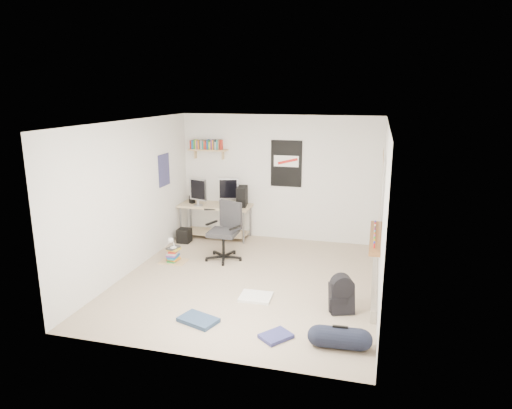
% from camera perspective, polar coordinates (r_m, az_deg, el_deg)
% --- Properties ---
extents(floor, '(4.00, 4.50, 0.01)m').
position_cam_1_polar(floor, '(7.41, -0.95, -9.45)').
color(floor, gray).
rests_on(floor, ground).
extents(ceiling, '(4.00, 4.50, 0.01)m').
position_cam_1_polar(ceiling, '(6.81, -1.03, 10.30)').
color(ceiling, white).
rests_on(ceiling, ground).
extents(back_wall, '(4.00, 0.01, 2.50)m').
position_cam_1_polar(back_wall, '(9.15, 2.88, 3.32)').
color(back_wall, silver).
rests_on(back_wall, ground).
extents(left_wall, '(0.01, 4.50, 2.50)m').
position_cam_1_polar(left_wall, '(7.78, -15.34, 0.92)').
color(left_wall, silver).
rests_on(left_wall, ground).
extents(right_wall, '(0.01, 4.50, 2.50)m').
position_cam_1_polar(right_wall, '(6.75, 15.60, -1.06)').
color(right_wall, silver).
rests_on(right_wall, ground).
extents(desk, '(1.49, 0.72, 0.66)m').
position_cam_1_polar(desk, '(9.40, -5.04, -1.96)').
color(desk, '#CCA88D').
rests_on(desk, floor).
extents(monitor_left, '(0.41, 0.21, 0.43)m').
position_cam_1_polar(monitor_left, '(9.21, -7.24, 0.95)').
color(monitor_left, '#949397').
rests_on(monitor_left, desk).
extents(monitor_right, '(0.40, 0.20, 0.43)m').
position_cam_1_polar(monitor_right, '(9.23, -3.38, 1.05)').
color(monitor_right, '#A4A3A8').
rests_on(monitor_right, desk).
extents(pc_tower, '(0.26, 0.43, 0.42)m').
position_cam_1_polar(pc_tower, '(9.15, -1.76, 0.94)').
color(pc_tower, black).
rests_on(pc_tower, desk).
extents(keyboard, '(0.42, 0.26, 0.02)m').
position_cam_1_polar(keyboard, '(9.07, -5.23, -0.54)').
color(keyboard, black).
rests_on(keyboard, desk).
extents(speaker_left, '(0.12, 0.12, 0.19)m').
position_cam_1_polar(speaker_left, '(9.46, -7.99, 0.54)').
color(speaker_left, black).
rests_on(speaker_left, desk).
extents(speaker_right, '(0.11, 0.11, 0.17)m').
position_cam_1_polar(speaker_right, '(8.92, -2.88, -0.26)').
color(speaker_right, black).
rests_on(speaker_right, desk).
extents(office_chair, '(0.87, 0.87, 1.04)m').
position_cam_1_polar(office_chair, '(8.13, -4.11, -3.59)').
color(office_chair, '#262629').
rests_on(office_chair, floor).
extents(wall_shelf, '(0.80, 0.22, 0.24)m').
position_cam_1_polar(wall_shelf, '(9.36, -6.00, 6.80)').
color(wall_shelf, tan).
rests_on(wall_shelf, back_wall).
extents(poster_back_wall, '(0.62, 0.03, 0.92)m').
position_cam_1_polar(poster_back_wall, '(9.04, 3.80, 5.11)').
color(poster_back_wall, black).
rests_on(poster_back_wall, back_wall).
extents(poster_left_wall, '(0.02, 0.42, 0.60)m').
position_cam_1_polar(poster_left_wall, '(8.76, -11.43, 4.25)').
color(poster_left_wall, navy).
rests_on(poster_left_wall, left_wall).
extents(window, '(0.10, 1.50, 1.26)m').
position_cam_1_polar(window, '(7.00, 15.25, 1.17)').
color(window, brown).
rests_on(window, right_wall).
extents(baseboard_heater, '(0.08, 2.50, 0.18)m').
position_cam_1_polar(baseboard_heater, '(7.41, 14.61, -9.14)').
color(baseboard_heater, '#B7B2A8').
rests_on(baseboard_heater, floor).
extents(backpack, '(0.39, 0.35, 0.43)m').
position_cam_1_polar(backpack, '(6.46, 10.64, -11.42)').
color(backpack, black).
rests_on(backpack, floor).
extents(duffel_bag, '(0.28, 0.28, 0.51)m').
position_cam_1_polar(duffel_bag, '(5.66, 10.42, -15.97)').
color(duffel_bag, black).
rests_on(duffel_bag, floor).
extents(tshirt, '(0.47, 0.40, 0.04)m').
position_cam_1_polar(tshirt, '(6.80, -0.02, -11.47)').
color(tshirt, silver).
rests_on(tshirt, floor).
extents(jeans_a, '(0.57, 0.46, 0.05)m').
position_cam_1_polar(jeans_a, '(6.21, -7.23, -14.12)').
color(jeans_a, navy).
rests_on(jeans_a, floor).
extents(jeans_b, '(0.45, 0.46, 0.05)m').
position_cam_1_polar(jeans_b, '(5.83, 2.50, -16.11)').
color(jeans_b, navy).
rests_on(jeans_b, floor).
extents(book_stack, '(0.48, 0.43, 0.28)m').
position_cam_1_polar(book_stack, '(8.23, -10.32, -6.08)').
color(book_stack, brown).
rests_on(book_stack, floor).
extents(desk_lamp, '(0.12, 0.19, 0.18)m').
position_cam_1_polar(desk_lamp, '(8.13, -10.32, -4.62)').
color(desk_lamp, silver).
rests_on(desk_lamp, book_stack).
extents(subwoofer, '(0.25, 0.25, 0.28)m').
position_cam_1_polar(subwoofer, '(9.23, -8.95, -3.85)').
color(subwoofer, black).
rests_on(subwoofer, floor).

